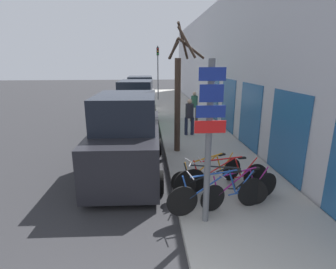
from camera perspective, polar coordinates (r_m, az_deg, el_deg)
ground_plane at (r=13.43m, az=-6.06°, el=1.03°), size 80.00×80.00×0.00m
sidewalk_curb at (r=16.29m, az=3.32°, el=3.92°), size 3.20×32.00×0.15m
building_facade at (r=16.20m, az=9.90°, el=14.86°), size 0.23×32.00×6.50m
signpost at (r=5.04m, az=8.87°, el=-1.00°), size 0.59×0.14×3.24m
bicycle_0 at (r=5.96m, az=10.88°, el=-12.63°), size 2.30×0.54×0.94m
bicycle_1 at (r=6.38m, az=15.62°, el=-11.32°), size 2.05×0.80×0.85m
bicycle_2 at (r=6.40m, az=10.69°, el=-10.77°), size 2.14×0.83×0.88m
bicycle_3 at (r=6.86m, az=12.32°, el=-8.91°), size 2.33×0.45×0.91m
bicycle_4 at (r=6.96m, az=9.01°, el=-8.45°), size 2.00×1.05×0.88m
parked_car_0 at (r=8.06m, az=-8.75°, el=-0.78°), size 2.23×4.83×2.44m
parked_car_1 at (r=13.38m, az=-6.83°, el=5.77°), size 2.17×4.25×2.46m
parked_car_2 at (r=18.55m, az=-5.98°, el=8.45°), size 1.98×4.55×2.40m
pedestrian_near at (r=11.72m, az=4.69°, el=4.39°), size 0.43×0.36×1.62m
pedestrian_far at (r=14.53m, az=5.74°, el=6.53°), size 0.42×0.36×1.63m
street_tree at (r=9.40m, az=2.30°, el=8.99°), size 1.26×1.18×4.48m
traffic_light at (r=23.09m, az=-2.22°, el=14.73°), size 0.20×0.30×4.50m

